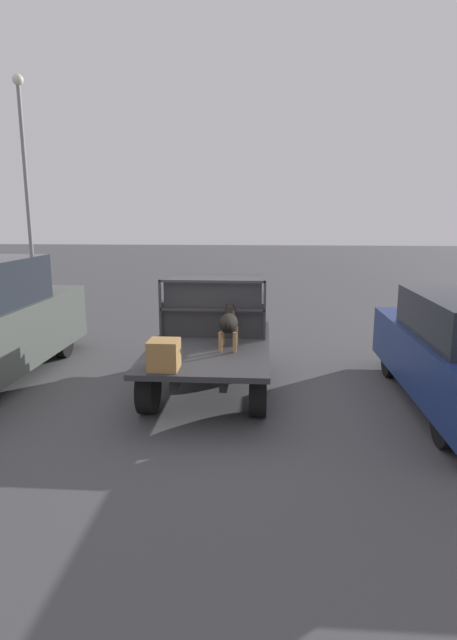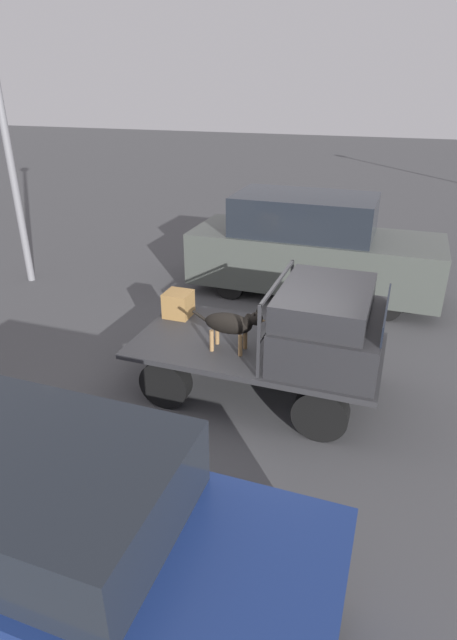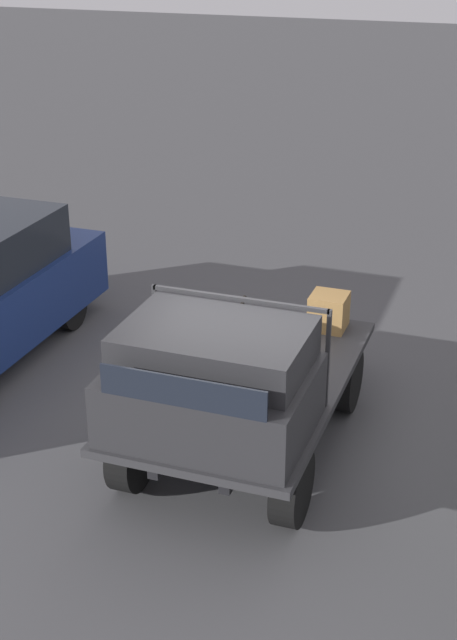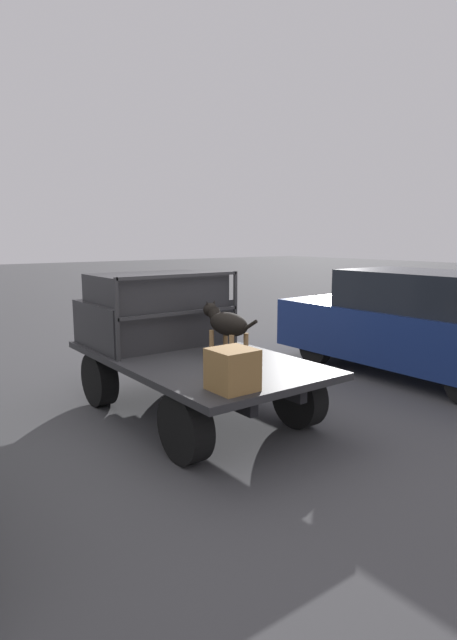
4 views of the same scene
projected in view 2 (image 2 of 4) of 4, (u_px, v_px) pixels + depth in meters
name	position (u px, v px, depth m)	size (l,w,h in m)	color
ground_plane	(256.00, 389.00, 7.42)	(80.00, 80.00, 0.00)	#474749
flatbed_truck	(257.00, 356.00, 7.18)	(3.47, 1.89, 0.77)	black
truck_cab	(329.00, 324.00, 6.60)	(1.35, 1.77, 0.96)	#28282B
truck_headboard	(277.00, 304.00, 6.73)	(0.04, 1.77, 0.99)	#2D2D30
dog	(232.00, 324.00, 6.73)	(1.04, 0.29, 0.66)	#9E7547
cargo_crate	(178.00, 304.00, 7.84)	(0.40, 0.40, 0.40)	olive
parked_sedan	(52.00, 536.00, 3.98)	(4.45, 1.72, 1.70)	black
parked_pickup_far	(311.00, 248.00, 10.34)	(5.08, 1.88, 2.10)	black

